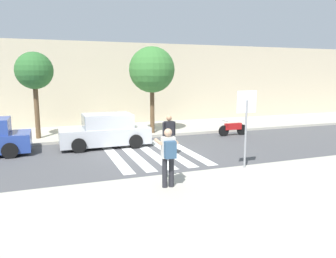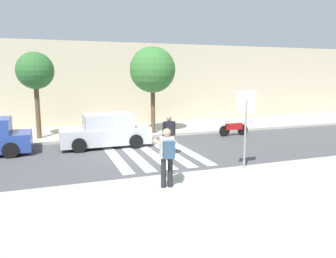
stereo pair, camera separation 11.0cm
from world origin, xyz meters
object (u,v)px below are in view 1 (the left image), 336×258
Objects in this scene: pedestrian_crossing at (169,133)px; street_tree_west at (34,72)px; parked_car_silver at (106,131)px; street_tree_center at (152,70)px; motorcycle at (233,128)px; photographer_with_backpack at (168,153)px; stop_sign at (246,112)px.

street_tree_west is (-5.13, 5.35, 2.53)m from pedestrian_crossing.
street_tree_west is (-3.00, 2.51, 2.77)m from parked_car_silver.
parked_car_silver is 0.87× the size of street_tree_center.
pedestrian_crossing is at bearing -147.70° from motorcycle.
street_tree_west is (-10.09, 2.21, 3.09)m from motorcycle.
photographer_with_backpack is at bearing -104.77° from street_tree_center.
parked_car_silver is 4.55m from street_tree_center.
motorcycle is 10.78m from street_tree_west.
street_tree_west reaches higher than pedestrian_crossing.
pedestrian_crossing is at bearing 121.36° from stop_sign.
stop_sign is at bearing -118.19° from motorcycle.
street_tree_center reaches higher than pedestrian_crossing.
pedestrian_crossing reaches higher than motorcycle.
street_tree_center is (2.28, 8.66, 2.42)m from photographer_with_backpack.
pedestrian_crossing is at bearing -99.62° from street_tree_center.
photographer_with_backpack is 1.00× the size of pedestrian_crossing.
street_tree_center is at bearing 158.11° from motorcycle.
street_tree_center is at bearing 75.23° from photographer_with_backpack.
pedestrian_crossing reaches higher than parked_car_silver.
pedestrian_crossing is 7.83m from street_tree_west.
photographer_with_backpack is 0.37× the size of street_tree_center.
photographer_with_backpack reaches higher than parked_car_silver.
motorcycle is at bearing 47.39° from photographer_with_backpack.
street_tree_center reaches higher than parked_car_silver.
street_tree_center is (2.94, 1.97, 2.86)m from parked_car_silver.
street_tree_center reaches higher than street_tree_west.
parked_car_silver is at bearing 126.77° from pedestrian_crossing.
motorcycle is 5.49m from street_tree_center.
stop_sign is 0.62× the size of street_tree_west.
motorcycle is at bearing 32.30° from pedestrian_crossing.
stop_sign is 1.56× the size of photographer_with_backpack.
motorcycle is at bearing -21.89° from street_tree_center.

